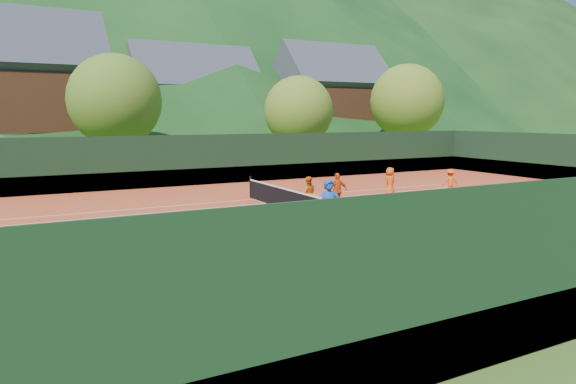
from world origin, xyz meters
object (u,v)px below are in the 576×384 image
coach (329,210)px  chalet_left (16,97)px  chalet_right (330,106)px  ball_hopper (195,245)px  student_a (308,194)px  student_b (337,191)px  student_c (390,182)px  chalet_mid (193,108)px  student_d (450,182)px  tennis_net (311,206)px

coach → chalet_left: chalet_left is taller
chalet_right → ball_hopper: bearing=-127.1°
student_a → chalet_left: chalet_left is taller
student_b → student_c: 4.30m
student_c → chalet_left: bearing=-74.2°
student_a → chalet_left: size_ratio=0.11×
coach → chalet_right: 39.74m
chalet_left → chalet_mid: chalet_left is taller
student_b → chalet_mid: bearing=-87.5°
student_d → student_b: bearing=26.0°
tennis_net → chalet_left: (-10.00, 30.00, 5.13)m
student_b → chalet_right: size_ratio=0.13×
ball_hopper → chalet_mid: bearing=72.4°
coach → ball_hopper: (-5.11, -1.56, -0.25)m
student_b → chalet_right: 33.95m
student_c → chalet_mid: bearing=-104.6°
coach → tennis_net: coach is taller
chalet_left → chalet_right: chalet_left is taller
student_d → tennis_net: (-9.76, -2.19, -0.17)m
chalet_left → student_b: bearing=-66.9°
student_b → chalet_right: bearing=-112.8°
coach → chalet_left: bearing=125.2°
student_d → tennis_net: 10.01m
student_c → chalet_right: size_ratio=0.13×
student_a → chalet_mid: size_ratio=0.12×
student_c → chalet_mid: chalet_mid is taller
student_a → student_b: (1.40, -0.17, 0.05)m
student_a → chalet_mid: 33.08m
student_a → student_d: size_ratio=1.11×
coach → tennis_net: size_ratio=0.17×
student_a → tennis_net: 1.81m
tennis_net → chalet_mid: bearing=80.0°
chalet_mid → student_a: bearing=-99.1°
student_b → ball_hopper: student_b is taller
student_d → ball_hopper: bearing=44.0°
coach → student_d: (11.01, 5.51, -0.33)m
student_c → student_d: size_ratio=1.14×
student_b → student_d: student_b is taller
coach → ball_hopper: coach is taller
coach → ball_hopper: bearing=-142.5°
student_d → chalet_left: 34.48m
coach → tennis_net: 3.58m
student_a → chalet_right: (19.20, 28.39, 4.50)m
student_a → ball_hopper: 9.66m
coach → chalet_right: (21.24, 33.32, 4.24)m
student_b → chalet_left: bearing=-57.7°
student_c → ball_hopper: 14.79m
chalet_left → chalet_right: bearing=0.0°
coach → student_c: size_ratio=1.31×
student_c → chalet_mid: 31.46m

